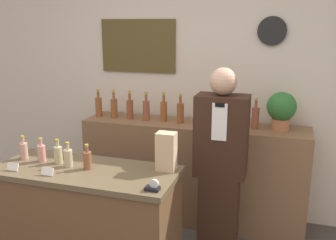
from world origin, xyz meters
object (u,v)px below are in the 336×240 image
shopkeeper (220,168)px  potted_plant (281,109)px  paper_bag (166,151)px  tape_dispenser (153,187)px

shopkeeper → potted_plant: 0.82m
potted_plant → shopkeeper: bearing=-126.3°
shopkeeper → paper_bag: bearing=-125.0°
potted_plant → tape_dispenser: 1.57m
shopkeeper → paper_bag: shopkeeper is taller
tape_dispenser → paper_bag: bearing=94.0°
potted_plant → paper_bag: potted_plant is taller
paper_bag → tape_dispenser: paper_bag is taller
tape_dispenser → shopkeeper: bearing=70.0°
potted_plant → tape_dispenser: bearing=-117.6°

